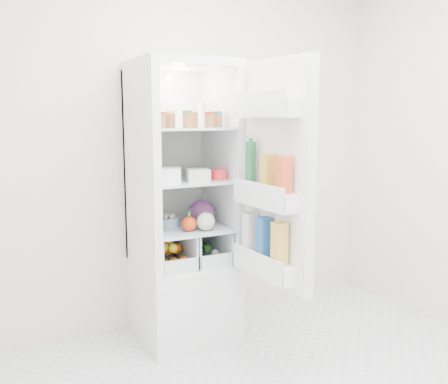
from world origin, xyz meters
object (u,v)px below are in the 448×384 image
fridge_door (274,181)px  red_cabbage (202,212)px  mushroom_bowl (169,222)px  refrigerator (181,237)px

fridge_door → red_cabbage: bearing=17.1°
mushroom_bowl → fridge_door: size_ratio=0.10×
refrigerator → red_cabbage: (0.12, -0.07, 0.17)m
red_cabbage → fridge_door: (0.19, -0.56, 0.26)m
refrigerator → fridge_door: 0.83m
refrigerator → mushroom_bowl: 0.15m
mushroom_bowl → fridge_door: 0.79m
red_cabbage → fridge_door: 0.65m
mushroom_bowl → red_cabbage: bearing=-11.1°
mushroom_bowl → fridge_door: fridge_door is taller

